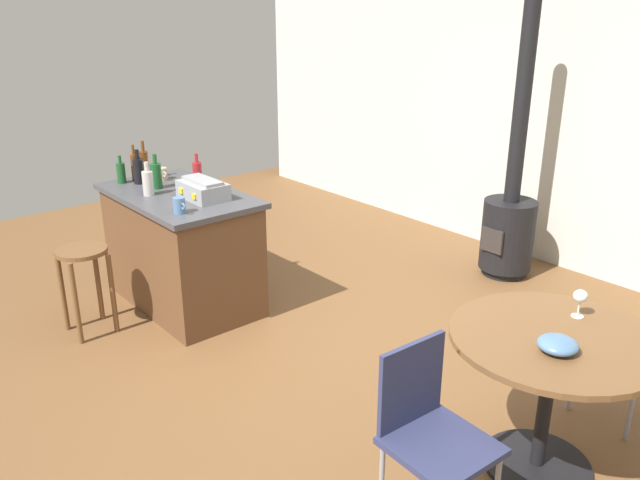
% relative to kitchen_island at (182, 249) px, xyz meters
% --- Properties ---
extents(ground_plane, '(8.80, 8.80, 0.00)m').
position_rel_kitchen_island_xyz_m(ground_plane, '(1.35, 0.11, -0.45)').
color(ground_plane, brown).
extents(back_wall, '(8.00, 0.10, 2.70)m').
position_rel_kitchen_island_xyz_m(back_wall, '(1.35, 2.94, 0.90)').
color(back_wall, beige).
rests_on(back_wall, ground_plane).
extents(kitchen_island, '(1.30, 0.75, 0.89)m').
position_rel_kitchen_island_xyz_m(kitchen_island, '(0.00, 0.00, 0.00)').
color(kitchen_island, brown).
rests_on(kitchen_island, ground_plane).
extents(wooden_stool, '(0.34, 0.34, 0.62)m').
position_rel_kitchen_island_xyz_m(wooden_stool, '(-0.02, -0.74, 0.02)').
color(wooden_stool, brown).
rests_on(wooden_stool, ground_plane).
extents(dining_table, '(0.97, 0.97, 0.75)m').
position_rel_kitchen_island_xyz_m(dining_table, '(2.82, 0.42, 0.12)').
color(dining_table, black).
rests_on(dining_table, ground_plane).
extents(folding_chair_near, '(0.42, 0.42, 0.88)m').
position_rel_kitchen_island_xyz_m(folding_chair_near, '(2.72, -0.32, 0.08)').
color(folding_chair_near, navy).
rests_on(folding_chair_near, ground_plane).
extents(folding_chair_far, '(0.42, 0.41, 0.86)m').
position_rel_kitchen_island_xyz_m(folding_chair_far, '(2.92, 1.14, 0.06)').
color(folding_chair_far, navy).
rests_on(folding_chair_far, ground_plane).
extents(wood_stove, '(0.44, 0.45, 2.26)m').
position_rel_kitchen_island_xyz_m(wood_stove, '(1.28, 2.37, 0.09)').
color(wood_stove, black).
rests_on(wood_stove, ground_plane).
extents(toolbox, '(0.37, 0.25, 0.15)m').
position_rel_kitchen_island_xyz_m(toolbox, '(0.25, 0.07, 0.51)').
color(toolbox, gray).
rests_on(toolbox, kitchen_island).
extents(bottle_0, '(0.07, 0.07, 0.22)m').
position_rel_kitchen_island_xyz_m(bottle_0, '(-0.53, -0.20, 0.53)').
color(bottle_0, '#194C23').
rests_on(bottle_0, kitchen_island).
extents(bottle_1, '(0.07, 0.07, 0.25)m').
position_rel_kitchen_island_xyz_m(bottle_1, '(-0.07, 0.22, 0.54)').
color(bottle_1, maroon).
rests_on(bottle_1, kitchen_island).
extents(bottle_2, '(0.08, 0.08, 0.26)m').
position_rel_kitchen_island_xyz_m(bottle_2, '(-0.21, -0.06, 0.54)').
color(bottle_2, '#194C23').
rests_on(bottle_2, kitchen_island).
extents(bottle_3, '(0.08, 0.08, 0.25)m').
position_rel_kitchen_island_xyz_m(bottle_3, '(-0.08, -0.19, 0.54)').
color(bottle_3, '#B7B2AD').
rests_on(bottle_3, kitchen_island).
extents(bottle_4, '(0.07, 0.07, 0.30)m').
position_rel_kitchen_island_xyz_m(bottle_4, '(-0.52, 0.00, 0.56)').
color(bottle_4, '#603314').
rests_on(bottle_4, kitchen_island).
extents(bottle_5, '(0.08, 0.08, 0.27)m').
position_rel_kitchen_island_xyz_m(bottle_5, '(-0.42, -0.10, 0.54)').
color(bottle_5, black).
rests_on(bottle_5, kitchen_island).
extents(bottle_6, '(0.06, 0.06, 0.28)m').
position_rel_kitchen_island_xyz_m(bottle_6, '(-0.53, -0.08, 0.55)').
color(bottle_6, '#603314').
rests_on(bottle_6, kitchen_island).
extents(cup_0, '(0.12, 0.08, 0.09)m').
position_rel_kitchen_island_xyz_m(cup_0, '(-0.42, 0.09, 0.49)').
color(cup_0, tan).
rests_on(cup_0, kitchen_island).
extents(cup_1, '(0.12, 0.08, 0.11)m').
position_rel_kitchen_island_xyz_m(cup_1, '(0.45, -0.22, 0.50)').
color(cup_1, '#4C7099').
rests_on(cup_1, kitchen_island).
extents(wine_glass, '(0.07, 0.07, 0.14)m').
position_rel_kitchen_island_xyz_m(wine_glass, '(2.79, 0.68, 0.40)').
color(wine_glass, silver).
rests_on(wine_glass, dining_table).
extents(serving_bowl, '(0.18, 0.18, 0.07)m').
position_rel_kitchen_island_xyz_m(serving_bowl, '(2.91, 0.30, 0.33)').
color(serving_bowl, '#4C7099').
rests_on(serving_bowl, dining_table).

